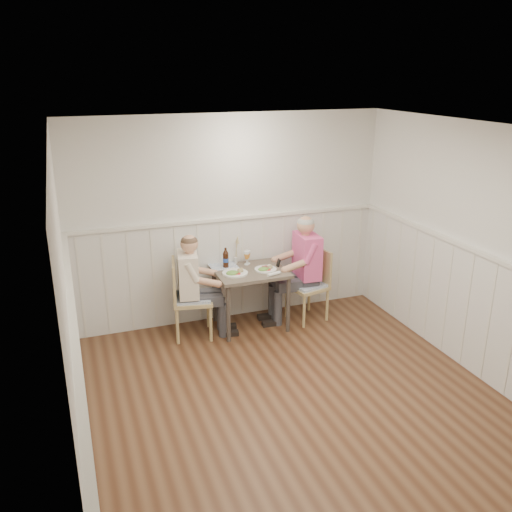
% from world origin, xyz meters
% --- Properties ---
extents(ground_plane, '(4.50, 4.50, 0.00)m').
position_xyz_m(ground_plane, '(0.00, 0.00, 0.00)').
color(ground_plane, '#482918').
extents(room_shell, '(4.04, 4.54, 2.60)m').
position_xyz_m(room_shell, '(0.00, 0.00, 1.52)').
color(room_shell, silver).
rests_on(room_shell, ground).
extents(wainscot, '(4.00, 4.49, 1.34)m').
position_xyz_m(wainscot, '(0.00, 0.69, 0.69)').
color(wainscot, silver).
rests_on(wainscot, ground).
extents(dining_table, '(0.86, 0.70, 0.75)m').
position_xyz_m(dining_table, '(0.12, 1.84, 0.64)').
color(dining_table, brown).
rests_on(dining_table, ground).
extents(chair_right, '(0.52, 0.52, 0.92)m').
position_xyz_m(chair_right, '(0.93, 1.81, 0.50)').
color(chair_right, '#9B845C').
rests_on(chair_right, ground).
extents(chair_left, '(0.53, 0.53, 0.96)m').
position_xyz_m(chair_left, '(-0.67, 1.85, 0.52)').
color(chair_left, '#9B845C').
rests_on(chair_left, ground).
extents(man_in_pink, '(0.66, 0.46, 1.39)m').
position_xyz_m(man_in_pink, '(0.83, 1.84, 0.58)').
color(man_in_pink, '#3F3F47').
rests_on(man_in_pink, ground).
extents(diner_cream, '(0.65, 0.46, 1.30)m').
position_xyz_m(diner_cream, '(-0.62, 1.84, 0.54)').
color(diner_cream, '#3F3F47').
rests_on(diner_cream, ground).
extents(plate_man, '(0.27, 0.27, 0.07)m').
position_xyz_m(plate_man, '(0.29, 1.78, 0.77)').
color(plate_man, white).
rests_on(plate_man, dining_table).
extents(plate_diner, '(0.31, 0.31, 0.08)m').
position_xyz_m(plate_diner, '(-0.11, 1.78, 0.77)').
color(plate_diner, white).
rests_on(plate_diner, dining_table).
extents(beer_glass_a, '(0.07, 0.07, 0.17)m').
position_xyz_m(beer_glass_a, '(0.17, 2.07, 0.87)').
color(beer_glass_a, silver).
rests_on(beer_glass_a, dining_table).
extents(beer_glass_b, '(0.07, 0.07, 0.17)m').
position_xyz_m(beer_glass_b, '(0.14, 2.05, 0.87)').
color(beer_glass_b, silver).
rests_on(beer_glass_b, dining_table).
extents(beer_bottle, '(0.07, 0.07, 0.26)m').
position_xyz_m(beer_bottle, '(-0.13, 2.04, 0.86)').
color(beer_bottle, black).
rests_on(beer_bottle, dining_table).
extents(rolled_napkin, '(0.18, 0.08, 0.04)m').
position_xyz_m(rolled_napkin, '(0.32, 1.58, 0.77)').
color(rolled_napkin, white).
rests_on(rolled_napkin, dining_table).
extents(grass_vase, '(0.04, 0.04, 0.37)m').
position_xyz_m(grass_vase, '(0.03, 2.15, 0.91)').
color(grass_vase, silver).
rests_on(grass_vase, dining_table).
extents(gingham_mat, '(0.34, 0.27, 0.01)m').
position_xyz_m(gingham_mat, '(-0.15, 2.09, 0.75)').
color(gingham_mat, '#627CAC').
rests_on(gingham_mat, dining_table).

